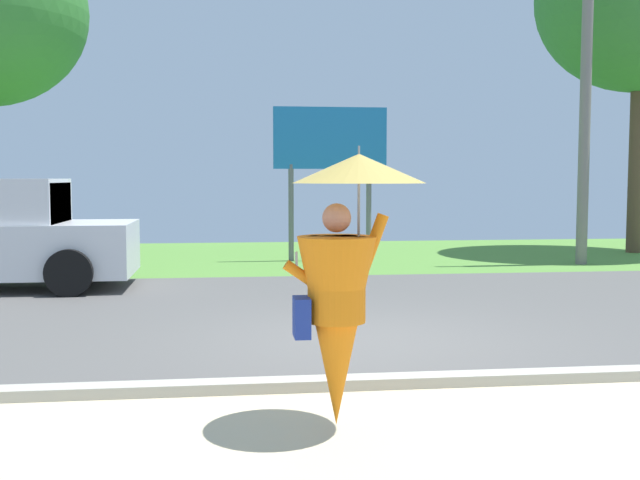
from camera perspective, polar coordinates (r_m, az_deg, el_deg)
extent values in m
cube|color=#565451|center=(11.03, 1.28, -5.53)|extent=(40.00, 8.00, 0.10)
cube|color=#578D39|center=(18.91, -2.23, -1.30)|extent=(40.00, 8.00, 0.10)
cube|color=#B2AD9E|center=(7.16, 5.98, -10.30)|extent=(40.00, 0.24, 0.10)
cone|color=orange|center=(5.90, 1.22, -6.78)|extent=(0.60, 0.60, 1.45)
cylinder|color=orange|center=(5.83, 1.23, -2.92)|extent=(0.44, 0.44, 0.65)
sphere|color=tan|center=(5.79, 1.24, 1.64)|extent=(0.22, 0.22, 0.22)
cylinder|color=orange|center=(5.85, 3.95, -0.20)|extent=(0.24, 0.09, 0.45)
cylinder|color=orange|center=(5.82, -1.33, -2.62)|extent=(0.29, 0.08, 0.24)
cylinder|color=gray|center=(5.82, 2.88, 2.00)|extent=(0.02, 0.02, 0.75)
cone|color=gold|center=(5.81, 2.89, 5.30)|extent=(1.01, 1.01, 0.22)
cylinder|color=gray|center=(5.81, 2.90, 6.48)|extent=(0.02, 0.02, 0.10)
cube|color=#B7B7BC|center=(5.83, -1.76, -1.64)|extent=(0.02, 0.11, 0.16)
cube|color=navy|center=(5.80, -1.36, -5.73)|extent=(0.12, 0.24, 0.30)
cube|color=silver|center=(14.16, -22.13, 2.40)|extent=(1.80, 1.84, 0.90)
cube|color=#2D3842|center=(13.96, -18.76, 2.47)|extent=(0.10, 1.70, 0.77)
cylinder|color=black|center=(14.95, -16.57, -1.39)|extent=(0.76, 0.28, 0.76)
cylinder|color=black|center=(12.99, -18.02, -2.30)|extent=(0.76, 0.28, 0.76)
cylinder|color=gray|center=(17.94, 19.01, 9.72)|extent=(0.24, 0.24, 7.14)
cylinder|color=slate|center=(17.61, -2.15, 2.02)|extent=(0.12, 0.12, 2.20)
cylinder|color=slate|center=(17.86, 3.62, 2.05)|extent=(0.12, 0.12, 2.20)
cube|color=#1E72B2|center=(17.72, 0.76, 7.54)|extent=(2.60, 0.10, 1.40)
cylinder|color=brown|center=(21.15, 22.30, 5.56)|extent=(0.36, 0.36, 4.75)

